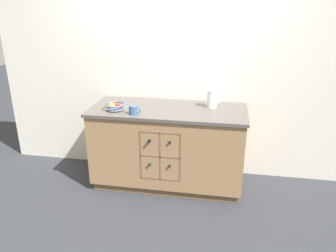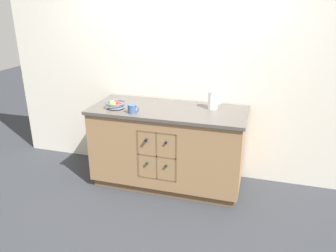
{
  "view_description": "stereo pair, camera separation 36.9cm",
  "coord_description": "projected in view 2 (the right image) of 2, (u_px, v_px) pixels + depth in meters",
  "views": [
    {
      "loc": [
        0.61,
        -3.4,
        2.04
      ],
      "look_at": [
        0.0,
        0.0,
        0.72
      ],
      "focal_mm": 35.0,
      "sensor_mm": 36.0,
      "label": 1
    },
    {
      "loc": [
        0.97,
        -3.31,
        2.04
      ],
      "look_at": [
        0.0,
        0.0,
        0.72
      ],
      "focal_mm": 35.0,
      "sensor_mm": 36.0,
      "label": 2
    }
  ],
  "objects": [
    {
      "name": "fruit_bowl",
      "position": [
        116.0,
        104.0,
        3.63
      ],
      "size": [
        0.22,
        0.22,
        0.09
      ],
      "color": "#4C5666",
      "rests_on": "kitchen_island"
    },
    {
      "name": "ground_plane",
      "position": [
        168.0,
        182.0,
        3.95
      ],
      "size": [
        14.0,
        14.0,
        0.0
      ],
      "primitive_type": "plane",
      "color": "#2D3035"
    },
    {
      "name": "white_pitcher",
      "position": [
        213.0,
        100.0,
        3.58
      ],
      "size": [
        0.17,
        0.11,
        0.2
      ],
      "color": "white",
      "rests_on": "kitchen_island"
    },
    {
      "name": "kitchen_island",
      "position": [
        168.0,
        147.0,
        3.78
      ],
      "size": [
        1.73,
        0.75,
        0.93
      ],
      "color": "brown",
      "rests_on": "ground_plane"
    },
    {
      "name": "ceramic_mug",
      "position": [
        132.0,
        109.0,
        3.47
      ],
      "size": [
        0.13,
        0.09,
        0.09
      ],
      "color": "#385684",
      "rests_on": "kitchen_island"
    },
    {
      "name": "back_wall",
      "position": [
        178.0,
        71.0,
        3.87
      ],
      "size": [
        4.4,
        0.06,
        2.55
      ],
      "primitive_type": "cube",
      "color": "silver",
      "rests_on": "ground_plane"
    }
  ]
}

